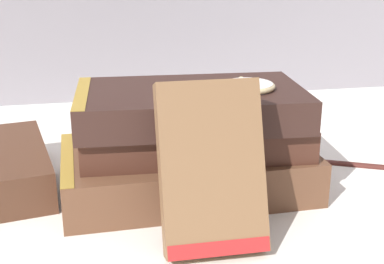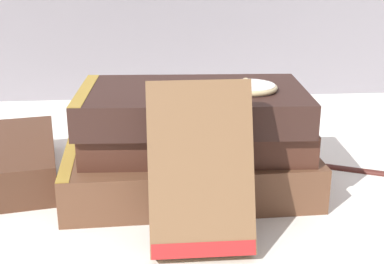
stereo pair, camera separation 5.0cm
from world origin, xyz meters
name	(u,v)px [view 1 (the left image)]	position (x,y,z in m)	size (l,w,h in m)	color
ground_plane	(144,207)	(0.00, 0.00, 0.00)	(3.00, 3.00, 0.00)	white
book_flat_bottom	(181,169)	(0.04, 0.03, 0.02)	(0.25, 0.15, 0.05)	brown
book_flat_middle	(188,132)	(0.05, 0.04, 0.06)	(0.23, 0.14, 0.03)	#422319
book_flat_top	(185,105)	(0.05, 0.03, 0.09)	(0.23, 0.14, 0.03)	#331E19
book_leaning_front	(212,174)	(0.05, -0.08, 0.06)	(0.08, 0.07, 0.14)	brown
pocket_watch	(248,86)	(0.11, 0.02, 0.11)	(0.05, 0.06, 0.01)	white
reading_glasses	(137,149)	(0.01, 0.15, 0.00)	(0.12, 0.07, 0.00)	black
fountain_pen	(372,164)	(0.27, 0.05, 0.00)	(0.12, 0.06, 0.01)	#471E19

